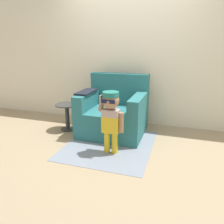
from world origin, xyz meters
TOP-DOWN VIEW (x-y plane):
  - ground_plane at (0.00, 0.00)m, footprint 10.00×10.00m
  - wall_back at (0.00, 0.73)m, footprint 10.00×0.05m
  - armchair at (-0.13, 0.10)m, footprint 1.06×0.95m
  - person_child at (0.06, -0.64)m, footprint 0.36×0.27m
  - side_table at (-0.95, -0.05)m, footprint 0.39×0.39m
  - rug at (-0.04, -0.42)m, footprint 1.27×1.43m

SIDE VIEW (x-z plane):
  - ground_plane at x=0.00m, z-range 0.00..0.00m
  - rug at x=-0.04m, z-range 0.00..0.01m
  - side_table at x=-0.95m, z-range 0.05..0.52m
  - armchair at x=-0.13m, z-range -0.15..0.83m
  - person_child at x=0.06m, z-range 0.15..1.02m
  - wall_back at x=0.00m, z-range 0.00..2.60m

